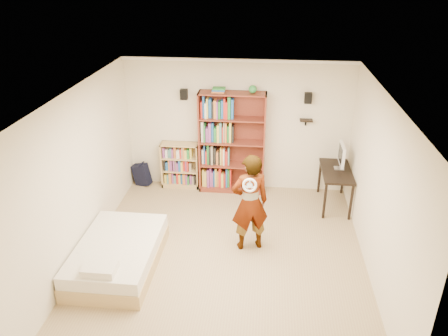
% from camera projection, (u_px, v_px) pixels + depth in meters
% --- Properties ---
extents(ground, '(4.50, 5.00, 0.01)m').
position_uv_depth(ground, '(225.00, 256.00, 7.13)').
color(ground, tan).
rests_on(ground, ground).
extents(room_shell, '(4.52, 5.02, 2.71)m').
position_uv_depth(room_shell, '(225.00, 158.00, 6.37)').
color(room_shell, beige).
rests_on(room_shell, ground).
extents(crown_molding, '(4.50, 5.00, 0.06)m').
position_uv_depth(crown_molding, '(225.00, 97.00, 5.98)').
color(crown_molding, white).
rests_on(crown_molding, room_shell).
extents(speaker_left, '(0.14, 0.12, 0.20)m').
position_uv_depth(speaker_left, '(184.00, 94.00, 8.52)').
color(speaker_left, black).
rests_on(speaker_left, room_shell).
extents(speaker_right, '(0.14, 0.12, 0.20)m').
position_uv_depth(speaker_right, '(308.00, 98.00, 8.30)').
color(speaker_right, black).
rests_on(speaker_right, room_shell).
extents(wall_shelf, '(0.25, 0.16, 0.02)m').
position_uv_depth(wall_shelf, '(306.00, 120.00, 8.50)').
color(wall_shelf, black).
rests_on(wall_shelf, room_shell).
extents(tall_bookshelf, '(1.32, 0.38, 2.09)m').
position_uv_depth(tall_bookshelf, '(232.00, 143.00, 8.76)').
color(tall_bookshelf, brown).
rests_on(tall_bookshelf, ground).
extents(low_bookshelf, '(0.78, 0.29, 0.97)m').
position_uv_depth(low_bookshelf, '(180.00, 165.00, 9.14)').
color(low_bookshelf, tan).
rests_on(low_bookshelf, ground).
extents(computer_desk, '(0.56, 1.11, 0.76)m').
position_uv_depth(computer_desk, '(334.00, 188.00, 8.46)').
color(computer_desk, black).
rests_on(computer_desk, ground).
extents(imac, '(0.12, 0.50, 0.50)m').
position_uv_depth(imac, '(340.00, 157.00, 8.26)').
color(imac, white).
rests_on(imac, computer_desk).
extents(daybed, '(1.20, 1.85, 0.54)m').
position_uv_depth(daybed, '(118.00, 252.00, 6.78)').
color(daybed, white).
rests_on(daybed, ground).
extents(person, '(0.71, 0.57, 1.69)m').
position_uv_depth(person, '(250.00, 203.00, 7.01)').
color(person, black).
rests_on(person, ground).
extents(wii_wheel, '(0.22, 0.08, 0.23)m').
position_uv_depth(wii_wheel, '(250.00, 185.00, 6.52)').
color(wii_wheel, white).
rests_on(wii_wheel, person).
extents(navy_bag, '(0.40, 0.31, 0.48)m').
position_uv_depth(navy_bag, '(142.00, 174.00, 9.31)').
color(navy_bag, black).
rests_on(navy_bag, ground).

